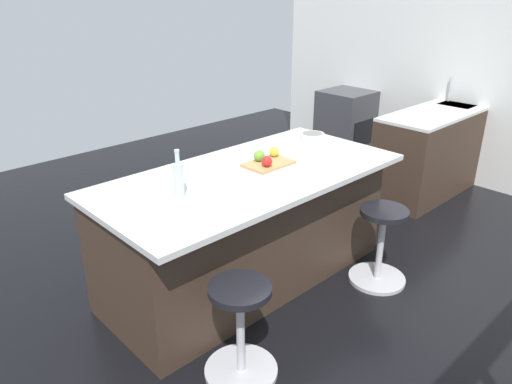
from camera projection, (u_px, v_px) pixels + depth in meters
The scene contains 13 objects.
ground_plane at pixel (281, 282), 3.78m from camera, with size 8.11×8.11×0.00m, color black.
interior_partition_left at pixel (483, 65), 5.22m from camera, with size 0.15×5.49×2.67m.
sink_cabinet at pixel (444, 146), 5.44m from camera, with size 2.03×0.60×1.19m.
oven_range at pixel (345, 125), 6.36m from camera, with size 0.60×0.61×0.88m.
kitchen_island at pixel (247, 226), 3.66m from camera, with size 2.27×1.09×0.91m.
stool_by_window at pixel (380, 248), 3.70m from camera, with size 0.44×0.44×0.62m.
stool_middle at pixel (241, 334), 2.79m from camera, with size 0.44×0.44×0.62m.
cutting_board at pixel (268, 164), 3.59m from camera, with size 0.36×0.24×0.02m, color tan.
apple_red at pixel (267, 161), 3.49m from camera, with size 0.08×0.08×0.08m, color red.
apple_yellow at pixel (274, 152), 3.69m from camera, with size 0.08×0.08×0.08m, color gold.
apple_green at pixel (259, 156), 3.60m from camera, with size 0.08×0.08×0.08m, color #609E2D.
water_bottle at pixel (179, 179), 3.01m from camera, with size 0.06×0.06×0.31m.
fruit_bowl at pixel (312, 137), 4.11m from camera, with size 0.21×0.21×0.07m.
Camera 1 is at (2.34, 2.18, 2.15)m, focal length 33.93 mm.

